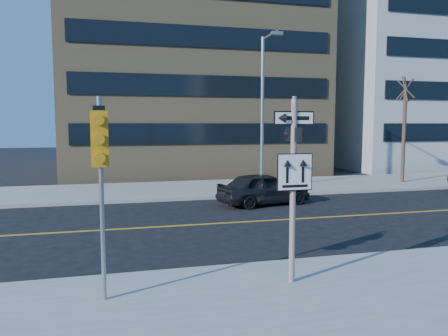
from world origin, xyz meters
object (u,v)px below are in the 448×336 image
object	(u,v)px
sign_pole	(293,179)
traffic_signal	(100,156)
parked_car_a	(264,188)
street_tree_west	(406,91)
streetlight_a	(264,102)

from	to	relation	value
sign_pole	traffic_signal	distance (m)	4.05
parked_car_a	street_tree_west	distance (m)	12.03
traffic_signal	sign_pole	bearing A→B (deg)	2.11
sign_pole	streetlight_a	xyz separation A→B (m)	(4.00, 13.27, 2.32)
sign_pole	streetlight_a	distance (m)	14.05
street_tree_west	traffic_signal	bearing A→B (deg)	-140.61
sign_pole	traffic_signal	bearing A→B (deg)	-177.89
streetlight_a	street_tree_west	distance (m)	9.05
sign_pole	parked_car_a	size ratio (longest dim) A/B	0.95
sign_pole	streetlight_a	size ratio (longest dim) A/B	0.51
streetlight_a	street_tree_west	xyz separation A→B (m)	(9.00, 0.54, 0.77)
sign_pole	parked_car_a	bearing A→B (deg)	74.05
streetlight_a	parked_car_a	bearing A→B (deg)	-108.95
traffic_signal	streetlight_a	distance (m)	15.72
street_tree_west	streetlight_a	bearing A→B (deg)	-176.55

